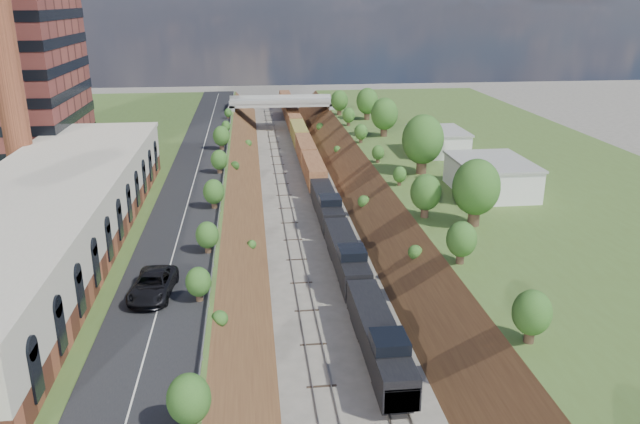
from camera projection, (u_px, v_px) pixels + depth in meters
platform_left at (63, 206)px, 84.16m from camera, size 44.00×180.00×5.00m
platform_right at (530, 190)px, 91.20m from camera, size 44.00×180.00×5.00m
embankment_left at (228, 218)px, 87.31m from camera, size 10.00×180.00×10.00m
embankment_right at (382, 212)px, 89.66m from camera, size 10.00×180.00×10.00m
rail_left_track at (288, 215)px, 88.18m from camera, size 1.58×180.00×0.18m
rail_right_track at (324, 213)px, 88.74m from camera, size 1.58×180.00×0.18m
road at (193, 184)px, 85.20m from camera, size 8.00×180.00×0.10m
guardrail at (223, 180)px, 85.28m from camera, size 0.10×171.00×0.70m
commercial_building at (46, 217)px, 62.06m from camera, size 14.30×62.30×7.00m
smokestack at (1, 35)px, 72.78m from camera, size 3.20×3.20×40.00m
overpass at (282, 108)px, 145.16m from camera, size 24.50×8.30×7.40m
white_building_near at (491, 177)px, 81.20m from camera, size 9.00×12.00×4.00m
white_building_far at (438, 142)px, 101.89m from camera, size 8.00×10.00×3.60m
tree_right_large at (476, 188)px, 68.46m from camera, size 5.25×5.25×7.61m
tree_left_crest at (199, 305)px, 47.35m from camera, size 2.45×2.45×3.55m
freight_train at (306, 151)px, 114.75m from camera, size 2.82×144.29×4.55m
suv at (153, 285)px, 52.81m from camera, size 3.86×7.33×1.96m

